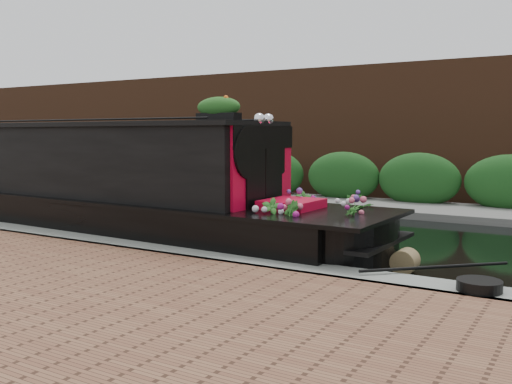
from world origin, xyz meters
The scene contains 8 objects.
ground centered at (0.00, 0.00, 0.00)m, with size 80.00×80.00×0.00m, color black.
near_bank_coping centered at (0.00, -3.30, 0.00)m, with size 40.00×0.60×0.50m, color gray.
far_bank_path centered at (0.00, 4.20, 0.00)m, with size 40.00×2.40×0.34m, color slate.
far_hedge centered at (0.00, 5.10, 0.00)m, with size 40.00×1.10×2.80m, color #1A4919.
far_brick_wall centered at (0.00, 7.20, 0.00)m, with size 40.00×1.00×8.00m, color #532F1C.
narrowboat centered at (-2.45, -2.00, 0.82)m, with size 11.87×2.43×2.77m.
rope_fender centered at (3.91, -2.00, 0.17)m, with size 0.35×0.35×0.33m, color olive.
coiled_mooring_rope centered at (5.11, -3.33, 0.31)m, with size 0.48×0.48×0.12m, color black.
Camera 1 is at (6.16, -9.76, 1.96)m, focal length 40.00 mm.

